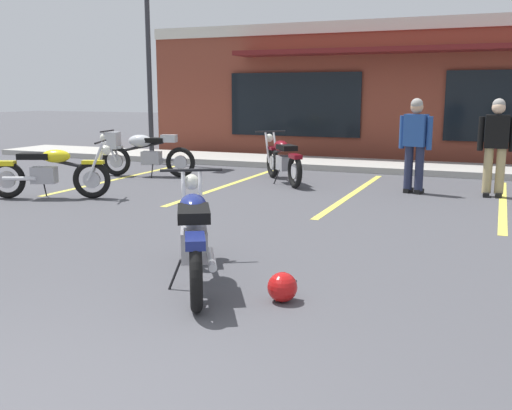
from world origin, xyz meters
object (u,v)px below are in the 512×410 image
motorcycle_black_cruiser (283,159)px  motorcycle_silver_naked (50,171)px  person_in_shorts_foreground (496,142)px  motorcycle_blue_standard (143,152)px  person_in_black_shirt (415,140)px  parking_lot_lamp_post (145,24)px  motorcycle_foreground_classic (194,235)px  helmet_on_pavement (282,287)px

motorcycle_black_cruiser → motorcycle_silver_naked: same height
motorcycle_black_cruiser → person_in_shorts_foreground: (3.91, -0.17, 0.49)m
motorcycle_black_cruiser → person_in_shorts_foreground: size_ratio=1.06×
motorcycle_blue_standard → person_in_black_shirt: bearing=-0.1°
parking_lot_lamp_post → motorcycle_blue_standard: bearing=-60.9°
person_in_black_shirt → person_in_shorts_foreground: same height
motorcycle_foreground_classic → motorcycle_black_cruiser: (-1.39, 6.27, 0.00)m
motorcycle_foreground_classic → person_in_black_shirt: 6.07m
motorcycle_black_cruiser → parking_lot_lamp_post: bearing=158.5°
person_in_black_shirt → parking_lot_lamp_post: parking_lot_lamp_post is taller
motorcycle_foreground_classic → parking_lot_lamp_post: (-5.55, 7.91, 2.93)m
person_in_black_shirt → person_in_shorts_foreground: (1.32, 0.17, 0.00)m
motorcycle_silver_naked → person_in_black_shirt: size_ratio=1.19×
motorcycle_silver_naked → motorcycle_blue_standard: 2.88m
person_in_black_shirt → motorcycle_blue_standard: bearing=179.9°
motorcycle_black_cruiser → helmet_on_pavement: size_ratio=6.84×
motorcycle_foreground_classic → motorcycle_blue_standard: bearing=126.9°
helmet_on_pavement → parking_lot_lamp_post: 10.86m
motorcycle_black_cruiser → person_in_black_shirt: 2.66m
motorcycle_black_cruiser → motorcycle_blue_standard: bearing=-173.8°
helmet_on_pavement → parking_lot_lamp_post: parking_lot_lamp_post is taller
motorcycle_silver_naked → person_in_black_shirt: 6.32m
helmet_on_pavement → motorcycle_blue_standard: bearing=131.5°
motorcycle_foreground_classic → motorcycle_blue_standard: 7.42m
motorcycle_silver_naked → parking_lot_lamp_post: parking_lot_lamp_post is taller
motorcycle_blue_standard → motorcycle_silver_naked: bearing=-89.1°
motorcycle_silver_naked → person_in_shorts_foreground: size_ratio=1.19×
motorcycle_silver_naked → motorcycle_blue_standard: same height
motorcycle_blue_standard → helmet_on_pavement: bearing=-48.5°
person_in_shorts_foreground → parking_lot_lamp_post: size_ratio=0.32×
motorcycle_foreground_classic → parking_lot_lamp_post: bearing=125.1°
motorcycle_blue_standard → motorcycle_foreground_classic: bearing=-53.1°
motorcycle_silver_naked → person_in_black_shirt: person_in_black_shirt is taller
motorcycle_silver_naked → helmet_on_pavement: (5.35, -3.23, -0.33)m
parking_lot_lamp_post → motorcycle_silver_naked: bearing=-76.7°
person_in_black_shirt → person_in_shorts_foreground: size_ratio=1.00×
motorcycle_black_cruiser → person_in_shorts_foreground: 3.94m
motorcycle_black_cruiser → motorcycle_blue_standard: size_ratio=0.85×
motorcycle_silver_naked → person_in_black_shirt: bearing=27.1°
person_in_black_shirt → motorcycle_black_cruiser: bearing=172.5°
motorcycle_black_cruiser → person_in_shorts_foreground: person_in_shorts_foreground is taller
motorcycle_blue_standard → helmet_on_pavement: 8.16m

